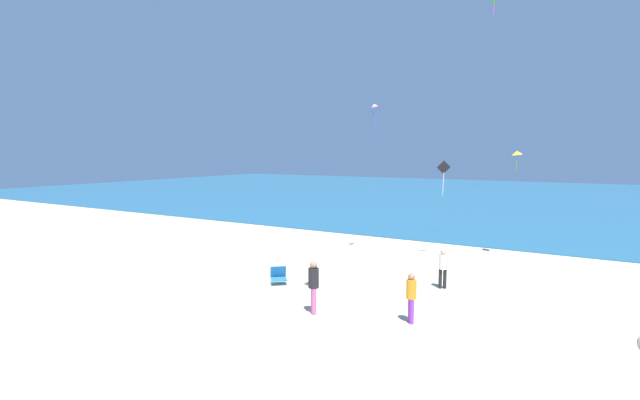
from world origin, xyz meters
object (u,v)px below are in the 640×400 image
(beach_chair_far_left, at_px, (278,276))
(person_3, at_px, (411,294))
(person_1, at_px, (314,283))
(kite_black, at_px, (444,169))
(kite_pink, at_px, (374,106))
(person_0, at_px, (443,266))
(kite_yellow, at_px, (517,153))

(beach_chair_far_left, height_order, person_3, person_3)
(person_1, xyz_separation_m, kite_black, (1.17, 9.44, 3.22))
(beach_chair_far_left, bearing_deg, kite_black, 110.79)
(kite_black, relative_size, kite_pink, 1.31)
(person_1, height_order, person_3, person_1)
(person_0, relative_size, kite_black, 0.89)
(person_1, bearing_deg, kite_black, 42.50)
(kite_pink, bearing_deg, person_0, -39.60)
(person_3, relative_size, kite_pink, 1.19)
(person_1, xyz_separation_m, person_3, (2.83, 0.77, -0.09))
(person_3, bearing_deg, beach_chair_far_left, 131.29)
(person_0, height_order, kite_yellow, kite_yellow)
(beach_chair_far_left, bearing_deg, person_0, 74.60)
(beach_chair_far_left, height_order, person_0, person_0)
(kite_yellow, bearing_deg, person_3, -96.54)
(beach_chair_far_left, xyz_separation_m, kite_black, (4.04, 7.32, 3.86))
(kite_yellow, bearing_deg, kite_black, -149.23)
(person_1, xyz_separation_m, kite_yellow, (4.02, 11.13, 3.95))
(person_0, bearing_deg, beach_chair_far_left, -89.98)
(person_1, distance_m, kite_pink, 10.52)
(beach_chair_far_left, height_order, kite_pink, kite_pink)
(person_3, bearing_deg, person_1, 159.85)
(person_0, height_order, kite_black, kite_black)
(person_0, bearing_deg, person_1, -54.17)
(person_0, bearing_deg, kite_black, 171.94)
(person_0, distance_m, kite_black, 5.99)
(person_0, xyz_separation_m, kite_black, (-1.44, 4.77, 3.33))
(beach_chair_far_left, relative_size, kite_black, 0.52)
(kite_black, bearing_deg, person_0, -73.16)
(person_0, xyz_separation_m, kite_yellow, (1.40, 6.46, 4.06))
(person_3, bearing_deg, kite_black, 65.42)
(kite_black, bearing_deg, kite_pink, -160.38)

